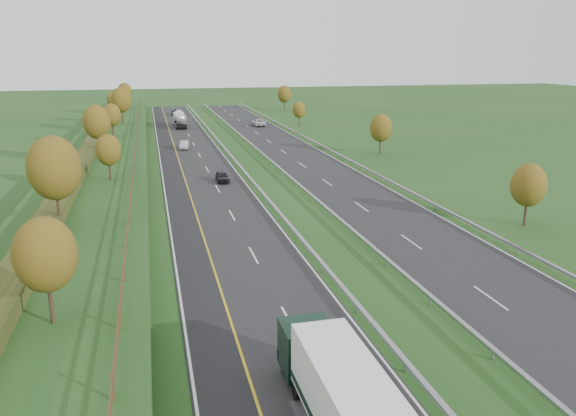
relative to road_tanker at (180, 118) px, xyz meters
name	(u,v)px	position (x,y,z in m)	size (l,w,h in m)	color
ground	(259,173)	(7.57, -54.11, -1.86)	(400.00, 400.00, 0.00)	#1D4418
near_carriageway	(198,169)	(-0.43, -49.11, -1.84)	(10.50, 200.00, 0.04)	black
far_carriageway	(309,164)	(16.07, -49.11, -1.84)	(10.50, 200.00, 0.04)	black
hard_shoulder	(171,170)	(-4.18, -49.11, -1.84)	(3.00, 200.00, 0.04)	black
lane_markings	(242,167)	(5.98, -49.23, -1.81)	(26.75, 200.00, 0.01)	silver
embankment_left	(102,166)	(-13.43, -49.11, -0.86)	(12.00, 200.00, 2.00)	#1D4418
hedge_left	(85,156)	(-15.43, -49.11, 0.69)	(2.20, 180.00, 1.10)	#293515
fence_left	(135,153)	(-8.93, -49.52, 0.87)	(0.12, 189.06, 1.20)	#422B19
median_barrier_near	(237,163)	(5.27, -49.11, -1.25)	(0.32, 200.00, 0.71)	gray
median_barrier_far	(272,161)	(10.37, -49.11, -1.25)	(0.32, 200.00, 0.71)	gray
outer_barrier_far	(346,158)	(21.87, -49.11, -1.25)	(0.32, 200.00, 0.71)	gray
trees_left	(99,130)	(-13.07, -52.48, 4.51)	(6.64, 164.30, 7.66)	#2D2116
trees_far	(333,113)	(29.37, -19.90, 2.38)	(8.45, 118.60, 7.12)	#2D2116
road_tanker	(180,118)	(0.00, 0.00, 0.00)	(2.40, 11.22, 3.46)	silver
car_dark_near	(222,177)	(1.91, -58.34, -1.17)	(1.55, 3.85, 1.31)	black
car_silver_mid	(184,145)	(-1.09, -31.00, -1.14)	(1.45, 4.16, 1.37)	#A8A7AC
car_small_far	(175,112)	(0.14, 25.95, -1.17)	(1.82, 4.48, 1.30)	#13203C
car_oncoming	(258,122)	(17.37, -2.88, -1.05)	(2.58, 5.59, 1.55)	silver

